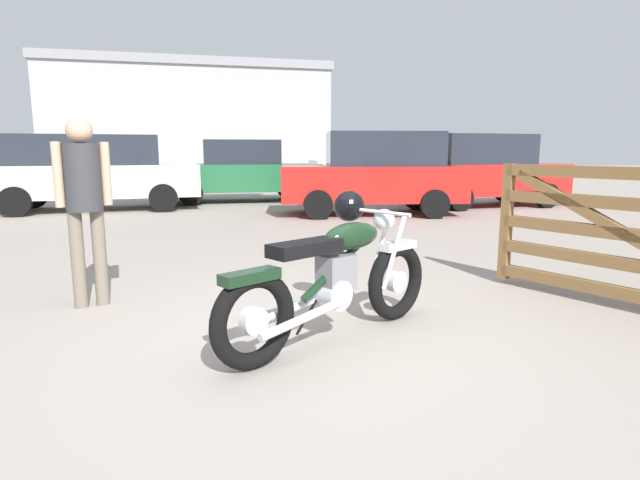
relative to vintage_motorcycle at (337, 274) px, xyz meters
name	(u,v)px	position (x,y,z in m)	size (l,w,h in m)	color
ground_plane	(305,337)	(-0.23, 0.05, -0.49)	(80.00, 80.00, 0.00)	gray
vintage_motorcycle	(337,274)	(0.00, 0.00, 0.00)	(1.84, 1.21, 1.07)	black
bystander	(84,193)	(-1.96, 1.25, 0.53)	(0.44, 0.30, 1.66)	#706656
red_hatchback_near	(375,172)	(2.69, 7.24, 0.43)	(4.12, 2.30, 1.78)	black
blue_hatchback_right	(89,170)	(-3.59, 9.42, 0.45)	(4.84, 2.30, 1.74)	black
dark_sedan_left	(382,164)	(5.12, 13.87, 0.45)	(4.75, 2.08, 1.74)	black
silver_sedan_mid	(483,170)	(5.86, 8.28, 0.43)	(4.01, 2.05, 1.78)	black
white_estate_far	(242,171)	(0.04, 10.79, 0.34)	(4.23, 1.97, 1.67)	black
industrial_building	(191,121)	(-1.83, 34.30, 2.92)	(17.55, 12.91, 6.81)	#9EA0A8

